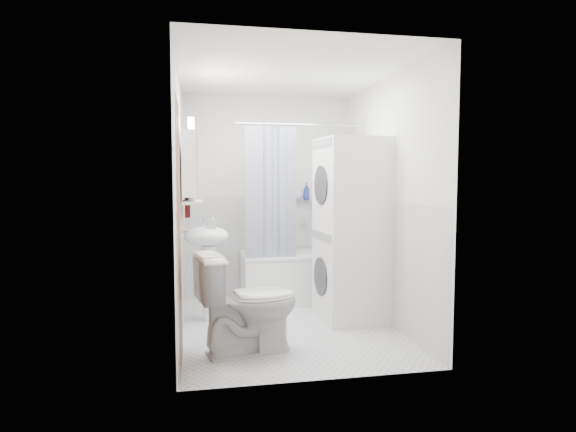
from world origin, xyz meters
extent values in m
plane|color=silver|center=(0.00, 0.00, 0.00)|extent=(2.60, 2.60, 0.00)
plane|color=white|center=(0.00, 1.30, 1.20)|extent=(2.00, 0.00, 2.00)
plane|color=white|center=(0.00, -1.30, 1.20)|extent=(2.00, 0.00, 2.00)
plane|color=white|center=(-1.00, 0.00, 1.20)|extent=(0.00, 2.60, 2.60)
plane|color=white|center=(1.00, 0.00, 1.20)|extent=(0.00, 2.60, 2.60)
plane|color=white|center=(0.00, 0.00, 2.40)|extent=(2.60, 2.60, 0.00)
plane|color=white|center=(0.00, 1.29, 0.60)|extent=(1.98, 0.00, 1.98)
plane|color=white|center=(-0.99, 0.00, 0.60)|extent=(0.00, 2.58, 2.58)
plane|color=white|center=(0.99, 0.00, 0.60)|extent=(0.00, 2.58, 2.58)
plane|color=brown|center=(-0.98, -0.88, 1.00)|extent=(0.00, 2.00, 2.00)
cylinder|color=silver|center=(-0.95, -0.55, 1.00)|extent=(0.04, 0.04, 0.04)
cube|color=white|center=(0.38, 0.92, 0.27)|extent=(1.45, 0.68, 0.53)
cube|color=white|center=(0.38, 0.92, 0.55)|extent=(1.47, 0.70, 0.03)
cube|color=silver|center=(0.38, 0.92, 0.43)|extent=(1.27, 0.50, 0.20)
cylinder|color=silver|center=(0.58, 1.25, 0.88)|extent=(0.04, 0.12, 0.04)
cylinder|color=silver|center=(0.38, 0.63, 2.00)|extent=(1.65, 0.02, 0.02)
cube|color=#141E46|center=(-0.29, 0.63, 1.25)|extent=(0.10, 0.02, 1.45)
cube|color=#141E46|center=(-0.20, 0.63, 1.25)|extent=(0.10, 0.02, 1.45)
cube|color=#141E46|center=(-0.11, 0.63, 1.25)|extent=(0.10, 0.02, 1.45)
cube|color=#141E46|center=(-0.02, 0.63, 1.25)|extent=(0.10, 0.02, 1.45)
cube|color=#141E46|center=(0.07, 0.63, 1.25)|extent=(0.10, 0.02, 1.45)
cube|color=#141E46|center=(0.16, 0.63, 1.25)|extent=(0.10, 0.02, 1.45)
ellipsoid|color=white|center=(-0.76, 0.32, 0.85)|extent=(0.44, 0.37, 0.20)
cylinder|color=white|center=(-0.74, 0.32, 0.38)|extent=(0.14, 0.14, 0.75)
cylinder|color=silver|center=(-0.78, 0.46, 0.97)|extent=(0.03, 0.03, 0.14)
cylinder|color=silver|center=(-0.78, 0.42, 1.03)|extent=(0.02, 0.10, 0.02)
cube|color=white|center=(-0.91, 0.10, 1.55)|extent=(0.12, 0.50, 0.60)
cube|color=white|center=(-0.84, 0.10, 1.55)|extent=(0.01, 0.47, 0.57)
cube|color=#FFEABF|center=(-0.89, 0.10, 1.93)|extent=(0.06, 0.45, 0.06)
cube|color=silver|center=(-0.89, 0.10, 1.20)|extent=(0.18, 0.54, 0.02)
cube|color=silver|center=(0.63, 1.24, 1.15)|extent=(0.22, 0.06, 0.02)
cube|color=#4E0D0E|center=(-0.94, 0.45, 1.39)|extent=(0.05, 0.30, 0.71)
cube|color=#4E0D0E|center=(-0.91, 0.45, 1.71)|extent=(0.03, 0.26, 0.08)
cylinder|color=silver|center=(-0.95, 0.45, 1.75)|extent=(0.02, 0.04, 0.02)
cube|color=white|center=(0.68, 0.10, 0.45)|extent=(0.68, 0.68, 0.91)
cylinder|color=#2D2D33|center=(0.35, 0.10, 0.45)|extent=(0.05, 0.39, 0.39)
cube|color=gray|center=(0.36, 0.10, 0.85)|extent=(0.05, 0.58, 0.08)
cube|color=white|center=(0.68, 0.10, 1.36)|extent=(0.68, 0.68, 0.91)
cylinder|color=#2D2D33|center=(0.35, 0.10, 1.35)|extent=(0.05, 0.39, 0.39)
cube|color=gray|center=(0.36, 0.10, 1.76)|extent=(0.05, 0.58, 0.08)
imported|color=white|center=(-0.45, -0.64, 0.41)|extent=(0.90, 0.61, 0.81)
imported|color=gray|center=(-0.71, 0.25, 0.95)|extent=(0.08, 0.17, 0.08)
imported|color=gray|center=(-0.89, -0.05, 1.25)|extent=(0.07, 0.18, 0.07)
imported|color=gray|center=(-0.89, 0.22, 1.26)|extent=(0.10, 0.09, 0.10)
imported|color=gray|center=(0.35, 1.24, 1.23)|extent=(0.13, 0.17, 0.13)
imported|color=#263698|center=(0.47, 1.24, 1.20)|extent=(0.08, 0.21, 0.08)
camera|label=1|loc=(-0.85, -4.49, 1.41)|focal=30.00mm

